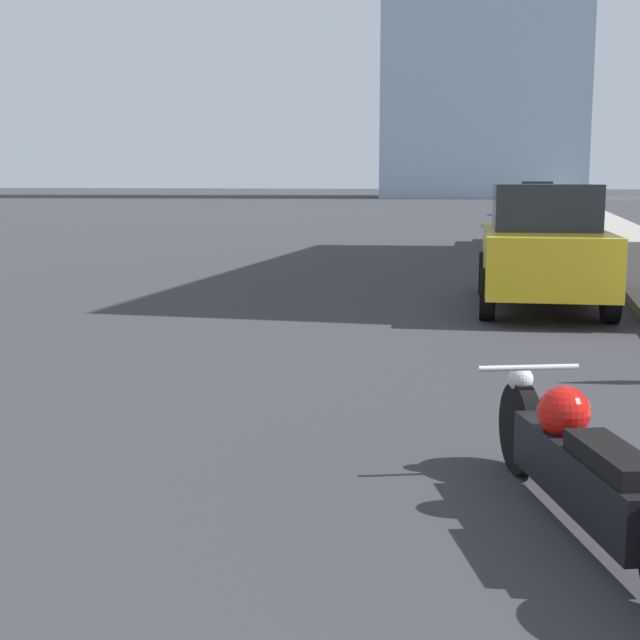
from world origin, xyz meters
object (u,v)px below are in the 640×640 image
(motorcycle, at_px, (581,467))
(parked_car_red, at_px, (536,195))
(parked_car_silver, at_px, (543,215))
(parked_car_white, at_px, (543,206))
(parked_car_yellow, at_px, (542,246))
(parked_car_green, at_px, (537,198))

(motorcycle, distance_m, parked_car_red, 57.13)
(parked_car_red, bearing_deg, parked_car_silver, -86.98)
(parked_car_silver, xyz_separation_m, parked_car_white, (0.06, 11.13, -0.04))
(parked_car_yellow, distance_m, parked_car_red, 48.56)
(parked_car_green, bearing_deg, parked_car_white, -87.02)
(parked_car_white, distance_m, parked_car_red, 24.22)
(parked_car_white, xyz_separation_m, parked_car_red, (-0.23, 24.22, 0.02))
(motorcycle, bearing_deg, parked_car_yellow, 71.61)
(parked_car_yellow, distance_m, parked_car_silver, 13.21)
(parked_car_yellow, bearing_deg, parked_car_green, 86.28)
(parked_car_silver, distance_m, parked_car_white, 11.13)
(parked_car_white, distance_m, parked_car_green, 11.46)
(parked_car_yellow, distance_m, parked_car_green, 35.80)
(parked_car_silver, bearing_deg, motorcycle, -92.72)
(parked_car_silver, bearing_deg, parked_car_red, 87.48)
(parked_car_green, bearing_deg, parked_car_yellow, -87.94)
(motorcycle, distance_m, parked_car_yellow, 8.59)
(parked_car_green, bearing_deg, parked_car_silver, -87.63)
(parked_car_silver, xyz_separation_m, parked_car_red, (-0.16, 35.35, -0.02))
(parked_car_yellow, relative_size, parked_car_green, 1.15)
(motorcycle, xyz_separation_m, parked_car_green, (-0.14, 44.36, 0.54))
(parked_car_red, bearing_deg, motorcycle, -87.06)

